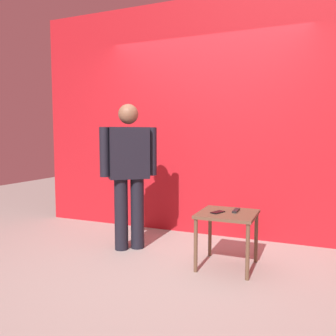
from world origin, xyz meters
name	(u,v)px	position (x,y,z in m)	size (l,w,h in m)	color
ground_plane	(162,268)	(0.00, 0.00, 0.00)	(12.00, 12.00, 0.00)	#9E9991
back_wall_red	(204,119)	(0.00, 1.32, 1.48)	(4.73, 0.12, 2.96)	red
standing_person	(129,169)	(-0.57, 0.38, 0.90)	(0.55, 0.48, 1.61)	black
side_table	(227,220)	(0.56, 0.27, 0.46)	(0.54, 0.54, 0.53)	brown
cell_phone	(218,212)	(0.48, 0.22, 0.54)	(0.07, 0.14, 0.01)	black
tv_remote	(236,211)	(0.63, 0.34, 0.54)	(0.04, 0.17, 0.02)	black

